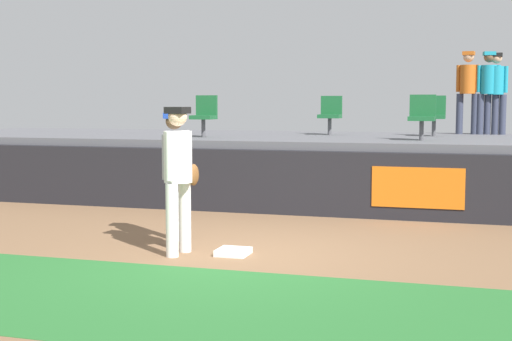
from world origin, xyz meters
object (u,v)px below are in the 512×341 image
at_px(seat_front_right, 422,115).
at_px(seat_back_right, 434,113).
at_px(seat_back_center, 330,113).
at_px(seat_front_left, 205,114).
at_px(spectator_casual, 468,86).
at_px(spectator_capped, 496,87).
at_px(spectator_hooded, 488,87).
at_px(first_base, 233,252).
at_px(player_runner_visitor, 175,168).
at_px(player_fielder_home, 179,170).

relative_size(seat_front_right, seat_back_right, 1.00).
xyz_separation_m(seat_back_center, seat_front_left, (-2.21, -1.80, -0.00)).
distance_m(seat_back_center, spectator_casual, 3.12).
bearing_deg(seat_front_left, seat_back_right, 22.27).
bearing_deg(spectator_capped, spectator_hooded, 13.43).
relative_size(seat_front_right, spectator_hooded, 0.47).
xyz_separation_m(first_base, spectator_casual, (2.75, 7.91, 2.27)).
relative_size(seat_back_center, spectator_hooded, 0.47).
bearing_deg(spectator_capped, seat_back_center, 22.43).
xyz_separation_m(player_runner_visitor, spectator_casual, (3.79, 7.38, 1.26)).
xyz_separation_m(player_runner_visitor, seat_back_center, (0.97, 6.19, 0.68)).
bearing_deg(seat_back_center, seat_front_left, -140.84).
relative_size(first_base, seat_front_left, 0.48).
relative_size(seat_front_right, spectator_capped, 0.48).
relative_size(player_fielder_home, spectator_hooded, 1.06).
bearing_deg(first_base, seat_front_left, 114.84).
distance_m(spectator_hooded, spectator_casual, 0.43).
relative_size(player_fielder_home, player_runner_visitor, 1.05).
distance_m(player_fielder_home, seat_front_left, 5.37).
bearing_deg(player_fielder_home, player_runner_visitor, -146.64).
bearing_deg(spectator_hooded, spectator_capped, -179.01).
height_order(first_base, seat_front_right, seat_front_right).
bearing_deg(seat_back_right, player_runner_visitor, -116.98).
distance_m(seat_back_right, seat_back_center, 2.19).
distance_m(spectator_capped, spectator_casual, 0.58).
bearing_deg(seat_back_center, spectator_capped, 19.37).
xyz_separation_m(first_base, seat_front_right, (1.99, 4.93, 1.69)).
relative_size(player_runner_visitor, seat_back_right, 2.16).
height_order(seat_back_center, spectator_capped, spectator_capped).
height_order(player_runner_visitor, spectator_capped, spectator_capped).
bearing_deg(player_runner_visitor, player_fielder_home, 19.56).
xyz_separation_m(player_fielder_home, player_runner_visitor, (-0.36, 0.69, -0.04)).
height_order(seat_front_right, spectator_hooded, spectator_hooded).
xyz_separation_m(seat_front_right, spectator_hooded, (1.19, 2.97, 0.57)).
bearing_deg(player_fielder_home, spectator_casual, 162.88).
height_order(seat_back_center, seat_front_left, same).
distance_m(first_base, player_fielder_home, 1.27).
bearing_deg(spectator_capped, seat_front_right, 68.89).
bearing_deg(player_fielder_home, seat_front_right, 158.19).
xyz_separation_m(seat_front_left, spectator_casual, (5.04, 2.99, 0.58)).
bearing_deg(spectator_capped, seat_front_left, 31.15).
bearing_deg(seat_back_right, player_fielder_home, -112.11).
relative_size(seat_front_left, spectator_capped, 0.48).
xyz_separation_m(player_runner_visitor, spectator_capped, (4.38, 7.39, 1.23)).
relative_size(player_fielder_home, seat_front_left, 2.26).
relative_size(first_base, spectator_casual, 0.22).
relative_size(player_runner_visitor, seat_front_right, 2.16).
bearing_deg(seat_back_center, first_base, -89.40).
relative_size(player_fielder_home, seat_back_center, 2.26).
height_order(first_base, spectator_hooded, spectator_hooded).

